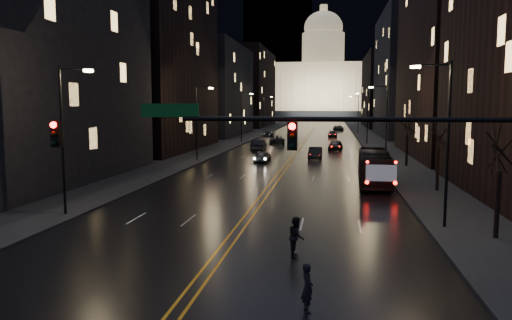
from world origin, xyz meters
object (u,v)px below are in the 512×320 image
at_px(oncoming_car_b, 259,145).
at_px(pedestrian_b, 296,237).
at_px(traffic_signal, 361,151).
at_px(oncoming_car_a, 262,157).
at_px(receding_car_a, 315,153).
at_px(bus, 374,167).
at_px(pedestrian_a, 307,288).

height_order(oncoming_car_b, pedestrian_b, pedestrian_b).
bearing_deg(oncoming_car_b, traffic_signal, 100.21).
height_order(oncoming_car_a, receding_car_a, receding_car_a).
distance_m(traffic_signal, bus, 25.55).
bearing_deg(receding_car_a, bus, -72.91).
bearing_deg(oncoming_car_b, oncoming_car_a, 98.18).
distance_m(traffic_signal, oncoming_car_b, 55.66).
height_order(traffic_signal, oncoming_car_b, traffic_signal).
height_order(oncoming_car_a, oncoming_car_b, oncoming_car_b).
xyz_separation_m(bus, oncoming_car_b, (-14.10, 29.14, -0.62)).
height_order(pedestrian_a, pedestrian_b, pedestrian_b).
distance_m(bus, pedestrian_b, 21.79).
bearing_deg(traffic_signal, pedestrian_b, 122.17).
relative_size(bus, oncoming_car_b, 2.04).
xyz_separation_m(bus, oncoming_car_a, (-11.56, 14.62, -0.77)).
height_order(traffic_signal, bus, traffic_signal).
height_order(traffic_signal, oncoming_car_a, traffic_signal).
distance_m(oncoming_car_a, receding_car_a, 7.75).
bearing_deg(oncoming_car_a, oncoming_car_b, -78.74).
distance_m(oncoming_car_b, pedestrian_b, 51.12).
bearing_deg(oncoming_car_b, pedestrian_b, 98.40).
xyz_separation_m(oncoming_car_a, pedestrian_a, (7.23, -41.77, 0.11)).
distance_m(bus, oncoming_car_a, 18.65).
distance_m(bus, pedestrian_a, 27.50).
distance_m(oncoming_car_a, pedestrian_b, 36.38).
bearing_deg(bus, pedestrian_a, -96.69).
height_order(bus, oncoming_car_a, bus).
bearing_deg(oncoming_car_a, receding_car_a, -139.41).
height_order(bus, oncoming_car_b, bus).
bearing_deg(bus, oncoming_car_a, 130.70).
relative_size(receding_car_a, pedestrian_b, 2.54).
bearing_deg(receding_car_a, oncoming_car_a, -139.54).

